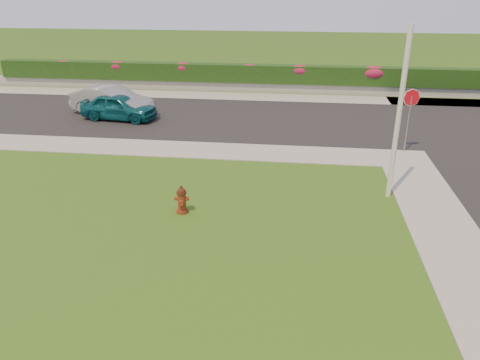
# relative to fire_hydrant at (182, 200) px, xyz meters

# --- Properties ---
(ground) EXTENTS (120.00, 120.00, 0.00)m
(ground) POSITION_rel_fire_hydrant_xyz_m (0.67, -3.36, -0.42)
(ground) COLOR black
(ground) RESTS_ON ground
(street_far) EXTENTS (26.00, 8.00, 0.04)m
(street_far) POSITION_rel_fire_hydrant_xyz_m (-4.33, 10.64, -0.40)
(street_far) COLOR black
(street_far) RESTS_ON ground
(sidewalk_far) EXTENTS (24.00, 2.00, 0.04)m
(sidewalk_far) POSITION_rel_fire_hydrant_xyz_m (-5.33, 5.64, -0.40)
(sidewalk_far) COLOR gray
(sidewalk_far) RESTS_ON ground
(curb_corner) EXTENTS (2.00, 2.00, 0.04)m
(curb_corner) POSITION_rel_fire_hydrant_xyz_m (7.67, 5.64, -0.40)
(curb_corner) COLOR gray
(curb_corner) RESTS_ON ground
(sidewalk_beyond) EXTENTS (34.00, 2.00, 0.04)m
(sidewalk_beyond) POSITION_rel_fire_hydrant_xyz_m (-0.33, 15.64, -0.40)
(sidewalk_beyond) COLOR gray
(sidewalk_beyond) RESTS_ON ground
(retaining_wall) EXTENTS (34.00, 0.40, 0.60)m
(retaining_wall) POSITION_rel_fire_hydrant_xyz_m (-0.33, 17.14, -0.12)
(retaining_wall) COLOR gray
(retaining_wall) RESTS_ON ground
(hedge) EXTENTS (32.00, 0.90, 1.10)m
(hedge) POSITION_rel_fire_hydrant_xyz_m (-0.33, 17.24, 0.73)
(hedge) COLOR black
(hedge) RESTS_ON retaining_wall
(fire_hydrant) EXTENTS (0.45, 0.42, 0.88)m
(fire_hydrant) POSITION_rel_fire_hydrant_xyz_m (0.00, 0.00, 0.00)
(fire_hydrant) COLOR #53120C
(fire_hydrant) RESTS_ON ground
(sedan_teal) EXTENTS (4.00, 2.03, 1.31)m
(sedan_teal) POSITION_rel_fire_hydrant_xyz_m (-5.62, 9.74, 0.28)
(sedan_teal) COLOR #0B4C57
(sedan_teal) RESTS_ON street_far
(sedan_silver) EXTENTS (4.78, 2.88, 1.49)m
(sedan_silver) POSITION_rel_fire_hydrant_xyz_m (-6.29, 10.54, 0.37)
(sedan_silver) COLOR #929498
(sedan_silver) RESTS_ON street_far
(utility_pole) EXTENTS (0.16, 0.16, 5.44)m
(utility_pole) POSITION_rel_fire_hydrant_xyz_m (6.46, 1.99, 2.30)
(utility_pole) COLOR silver
(utility_pole) RESTS_ON ground
(stop_sign) EXTENTS (0.70, 0.22, 2.65)m
(stop_sign) POSITION_rel_fire_hydrant_xyz_m (7.83, 6.50, 1.56)
(stop_sign) COLOR slate
(stop_sign) RESTS_ON ground
(flower_clump_a) EXTENTS (1.01, 0.65, 0.51)m
(flower_clump_a) POSITION_rel_fire_hydrant_xyz_m (-12.11, 17.14, 1.08)
(flower_clump_a) COLOR #B11E45
(flower_clump_a) RESTS_ON hedge
(flower_clump_b) EXTENTS (1.25, 0.80, 0.62)m
(flower_clump_b) POSITION_rel_fire_hydrant_xyz_m (-8.41, 17.14, 1.04)
(flower_clump_b) COLOR #B11E45
(flower_clump_b) RESTS_ON hedge
(flower_clump_c) EXTENTS (1.22, 0.79, 0.61)m
(flower_clump_c) POSITION_rel_fire_hydrant_xyz_m (-4.05, 17.14, 1.04)
(flower_clump_c) COLOR #B11E45
(flower_clump_c) RESTS_ON hedge
(flower_clump_d) EXTENTS (1.07, 0.69, 0.54)m
(flower_clump_d) POSITION_rel_fire_hydrant_xyz_m (0.25, 17.14, 1.07)
(flower_clump_d) COLOR #B11E45
(flower_clump_d) RESTS_ON hedge
(flower_clump_e) EXTENTS (1.31, 0.84, 0.66)m
(flower_clump_e) POSITION_rel_fire_hydrant_xyz_m (3.37, 17.14, 1.02)
(flower_clump_e) COLOR #B11E45
(flower_clump_e) RESTS_ON hedge
(flower_clump_f) EXTENTS (1.57, 1.01, 0.78)m
(flower_clump_f) POSITION_rel_fire_hydrant_xyz_m (7.86, 17.14, 0.97)
(flower_clump_f) COLOR #B11E45
(flower_clump_f) RESTS_ON hedge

